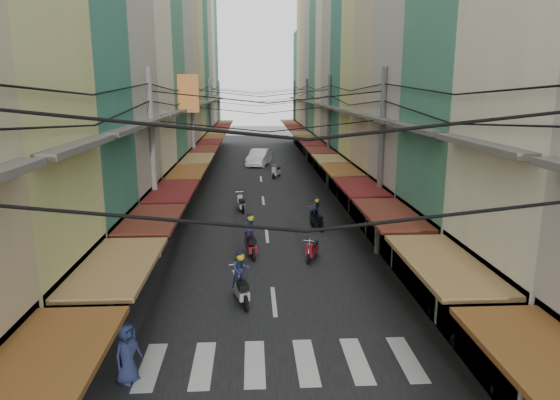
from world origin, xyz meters
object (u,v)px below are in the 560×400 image
object	(u,v)px
market_umbrella	(507,289)
traffic_sign	(417,236)
bicycle	(456,310)
white_car	(259,165)

from	to	relation	value
market_umbrella	traffic_sign	world-z (taller)	traffic_sign
bicycle	traffic_sign	bearing A→B (deg)	27.48
market_umbrella	bicycle	bearing A→B (deg)	92.50
white_car	traffic_sign	world-z (taller)	traffic_sign
market_umbrella	traffic_sign	size ratio (longest dim) A/B	0.80
market_umbrella	traffic_sign	xyz separation A→B (m)	(-0.94, 4.80, 0.06)
market_umbrella	traffic_sign	bearing A→B (deg)	101.09
traffic_sign	white_car	bearing A→B (deg)	99.88
bicycle	traffic_sign	size ratio (longest dim) A/B	0.62
bicycle	white_car	bearing A→B (deg)	15.60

